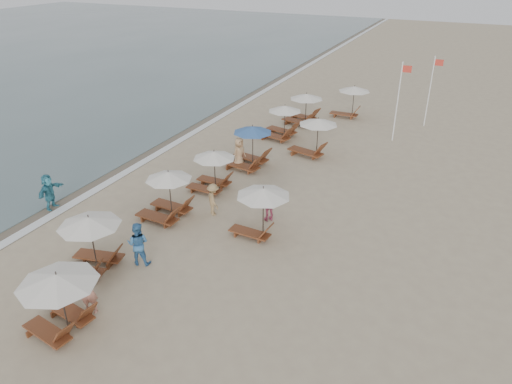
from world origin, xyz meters
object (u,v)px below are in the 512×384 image
at_px(lounger_station_5, 280,123).
at_px(beachgoer_far_a, 269,205).
at_px(inland_station_2, 350,99).
at_px(beachgoer_mid_b, 213,199).
at_px(lounger_station_1, 89,243).
at_px(beachgoer_mid_a, 138,244).
at_px(inland_station_1, 312,135).
at_px(beachgoer_far_b, 239,153).
at_px(flag_pole_near, 398,99).
at_px(lounger_station_4, 248,149).
at_px(lounger_station_0, 58,298).
at_px(lounger_station_2, 166,197).
at_px(lounger_station_3, 211,170).
at_px(waterline_walker, 49,192).
at_px(lounger_station_6, 302,109).
at_px(beachgoer_near, 88,290).
at_px(inland_station_0, 258,205).

relative_size(lounger_station_5, beachgoer_far_a, 1.69).
relative_size(inland_station_2, beachgoer_mid_b, 1.78).
bearing_deg(lounger_station_1, beachgoer_mid_a, 39.83).
bearing_deg(inland_station_1, beachgoer_far_b, -132.91).
height_order(lounger_station_1, flag_pole_near, flag_pole_near).
bearing_deg(lounger_station_4, lounger_station_0, -88.87).
relative_size(lounger_station_0, beachgoer_mid_b, 1.70).
bearing_deg(inland_station_1, beachgoer_mid_b, -101.63).
distance_m(lounger_station_2, lounger_station_3, 3.31).
distance_m(beachgoer_mid_b, flag_pole_near, 14.31).
bearing_deg(waterline_walker, lounger_station_6, -27.97).
bearing_deg(inland_station_1, beachgoer_mid_a, -100.60).
height_order(lounger_station_1, inland_station_1, lounger_station_1).
bearing_deg(inland_station_1, lounger_station_5, 144.01).
distance_m(lounger_station_4, lounger_station_6, 8.36).
xyz_separation_m(beachgoer_near, beachgoer_mid_b, (0.46, 7.42, -0.12)).
distance_m(beachgoer_far_a, beachgoer_far_b, 6.00).
relative_size(lounger_station_5, waterline_walker, 1.56).
bearing_deg(lounger_station_0, beachgoer_mid_a, 90.62).
bearing_deg(beachgoer_mid_a, inland_station_0, -149.90).
distance_m(inland_station_2, flag_pole_near, 5.35).
height_order(lounger_station_1, lounger_station_6, lounger_station_1).
xyz_separation_m(beachgoer_mid_b, waterline_walker, (-7.11, -2.67, 0.10)).
bearing_deg(beachgoer_mid_b, lounger_station_0, 129.16).
xyz_separation_m(beachgoer_mid_b, beachgoer_far_a, (2.50, 0.55, 0.03)).
bearing_deg(inland_station_2, beachgoer_mid_b, -96.31).
height_order(inland_station_2, beachgoer_near, inland_station_2).
xyz_separation_m(beachgoer_mid_b, beachgoer_far_b, (-1.31, 5.19, 0.11)).
distance_m(lounger_station_0, beachgoer_near, 1.11).
relative_size(lounger_station_4, inland_station_1, 0.94).
distance_m(lounger_station_2, waterline_walker, 5.57).
distance_m(lounger_station_5, beachgoer_far_a, 10.57).
xyz_separation_m(lounger_station_2, beachgoer_near, (1.30, -6.29, -0.17)).
distance_m(lounger_station_0, lounger_station_5, 18.95).
xyz_separation_m(inland_station_2, beachgoer_far_a, (0.68, -15.96, -0.58)).
relative_size(lounger_station_3, inland_station_1, 0.83).
relative_size(beachgoer_mid_b, beachgoer_far_b, 0.88).
bearing_deg(inland_station_1, lounger_station_1, -104.93).
bearing_deg(beachgoer_far_a, lounger_station_6, -124.39).
bearing_deg(lounger_station_5, beachgoer_mid_a, -88.59).
distance_m(inland_station_1, beachgoer_far_b, 4.50).
bearing_deg(flag_pole_near, beachgoer_mid_a, -109.85).
relative_size(lounger_station_1, beachgoer_near, 1.48).
xyz_separation_m(beachgoer_mid_a, waterline_walker, (-6.43, 1.84, -0.02)).
xyz_separation_m(lounger_station_1, beachgoer_far_a, (4.52, 6.17, -0.40)).
xyz_separation_m(lounger_station_2, beachgoer_mid_b, (1.76, 1.13, -0.28)).
bearing_deg(lounger_station_4, beachgoer_mid_b, -80.51).
bearing_deg(beachgoer_mid_b, lounger_station_4, -37.00).
bearing_deg(lounger_station_2, inland_station_0, 3.57).
relative_size(lounger_station_0, inland_station_1, 0.90).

